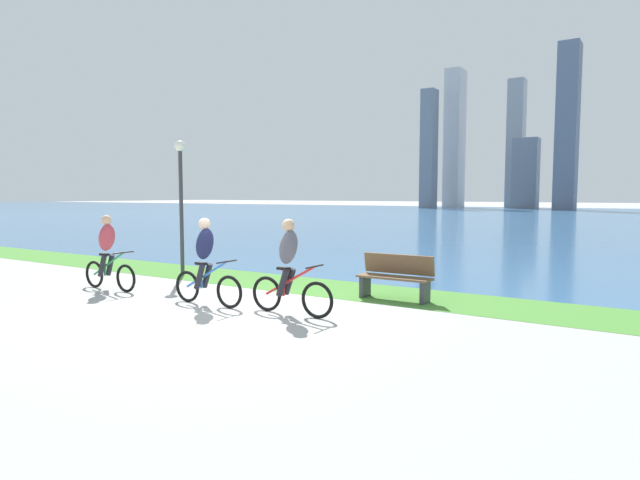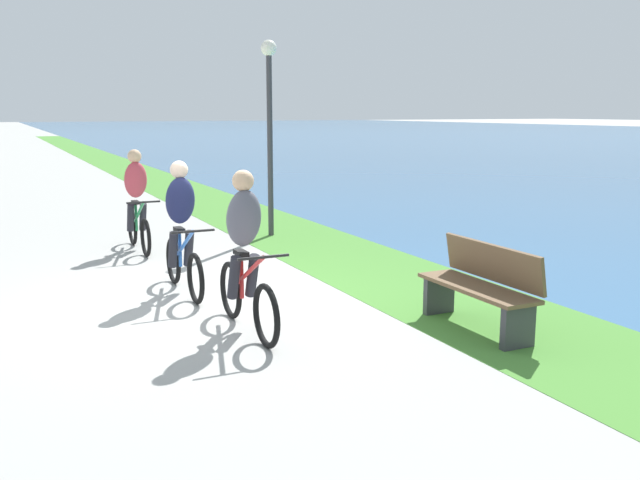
# 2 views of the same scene
# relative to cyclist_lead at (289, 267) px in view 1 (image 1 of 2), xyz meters

# --- Properties ---
(ground_plane) EXTENTS (300.00, 300.00, 0.00)m
(ground_plane) POSITION_rel_cyclist_lead_xyz_m (-1.23, -0.06, -0.83)
(ground_plane) COLOR #9E9E99
(grass_strip_bayside) EXTENTS (120.00, 2.03, 0.01)m
(grass_strip_bayside) POSITION_rel_cyclist_lead_xyz_m (-1.23, 2.64, -0.83)
(grass_strip_bayside) COLOR #478433
(grass_strip_bayside) RESTS_ON ground
(bay_water_surface) EXTENTS (300.00, 81.74, 0.00)m
(bay_water_surface) POSITION_rel_cyclist_lead_xyz_m (-1.23, 44.52, -0.83)
(bay_water_surface) COLOR #386693
(bay_water_surface) RESTS_ON ground
(cyclist_lead) EXTENTS (1.71, 0.52, 1.67)m
(cyclist_lead) POSITION_rel_cyclist_lead_xyz_m (0.00, 0.00, 0.00)
(cyclist_lead) COLOR black
(cyclist_lead) RESTS_ON ground
(cyclist_trailing) EXTENTS (1.70, 0.52, 1.65)m
(cyclist_trailing) POSITION_rel_cyclist_lead_xyz_m (-1.80, -0.20, -0.00)
(cyclist_trailing) COLOR black
(cyclist_trailing) RESTS_ON ground
(cyclist_distant_rear) EXTENTS (1.70, 0.52, 1.65)m
(cyclist_distant_rear) POSITION_rel_cyclist_lead_xyz_m (-4.78, -0.17, -0.01)
(cyclist_distant_rear) COLOR black
(cyclist_distant_rear) RESTS_ON ground
(bench_near_path) EXTENTS (1.50, 0.47, 0.90)m
(bench_near_path) POSITION_rel_cyclist_lead_xyz_m (0.99, 2.23, -0.38)
(bench_near_path) COLOR brown
(bench_near_path) RESTS_ON ground
(lamppost_tall) EXTENTS (0.28, 0.28, 3.48)m
(lamppost_tall) POSITION_rel_cyclist_lead_xyz_m (-5.12, 2.29, 1.48)
(lamppost_tall) COLOR #38383D
(lamppost_tall) RESTS_ON ground
(city_skyline_far_shore) EXTENTS (40.94, 12.04, 26.79)m
(city_skyline_far_shore) POSITION_rel_cyclist_lead_xyz_m (-1.54, 76.43, 9.69)
(city_skyline_far_shore) COLOR slate
(city_skyline_far_shore) RESTS_ON ground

